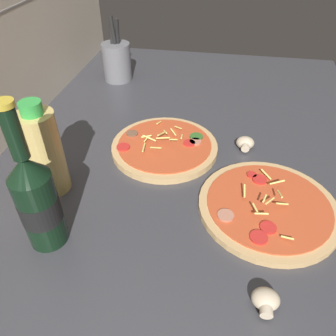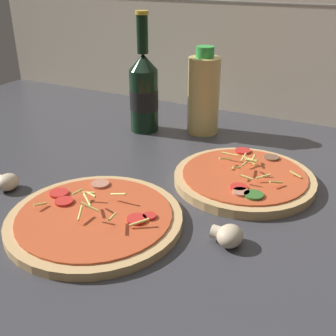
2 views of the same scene
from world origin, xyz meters
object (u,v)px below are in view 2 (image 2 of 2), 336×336
(pizza_far, at_px, (244,178))
(oil_bottle, at_px, (204,94))
(pizza_near, at_px, (95,218))
(mushroom_right, at_px, (7,182))
(beer_bottle, at_px, (144,91))
(mushroom_left, at_px, (228,236))

(pizza_far, xyz_separation_m, oil_bottle, (-0.17, 0.20, 0.08))
(pizza_near, xyz_separation_m, mushroom_right, (-0.20, 0.02, 0.01))
(pizza_near, bearing_deg, oil_bottle, 91.44)
(pizza_far, height_order, oil_bottle, oil_bottle)
(oil_bottle, relative_size, mushroom_right, 4.51)
(beer_bottle, bearing_deg, mushroom_right, -99.73)
(beer_bottle, height_order, mushroom_left, beer_bottle)
(pizza_far, xyz_separation_m, beer_bottle, (-0.30, 0.15, 0.08))
(pizza_near, xyz_separation_m, mushroom_left, (0.20, 0.04, 0.01))
(beer_bottle, xyz_separation_m, mushroom_right, (-0.06, -0.37, -0.08))
(pizza_near, height_order, beer_bottle, beer_bottle)
(oil_bottle, bearing_deg, pizza_far, -50.15)
(beer_bottle, bearing_deg, pizza_near, -70.24)
(pizza_near, height_order, oil_bottle, oil_bottle)
(pizza_near, xyz_separation_m, beer_bottle, (-0.14, 0.38, 0.09))
(pizza_far, relative_size, mushroom_right, 5.76)
(mushroom_right, bearing_deg, pizza_near, -4.58)
(pizza_far, bearing_deg, oil_bottle, 129.85)
(pizza_far, xyz_separation_m, mushroom_right, (-0.36, -0.22, 0.01))
(pizza_far, height_order, mushroom_right, pizza_far)
(pizza_near, bearing_deg, mushroom_left, 12.06)
(beer_bottle, relative_size, mushroom_left, 5.96)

